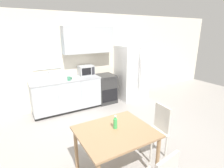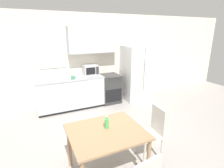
# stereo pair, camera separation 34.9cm
# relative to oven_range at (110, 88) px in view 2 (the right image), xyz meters

# --- Properties ---
(ground_plane) EXTENTS (12.00, 12.00, 0.00)m
(ground_plane) POSITION_rel_oven_range_xyz_m (-1.02, -2.00, -0.44)
(ground_plane) COLOR gray
(wall_back) EXTENTS (12.00, 0.38, 2.70)m
(wall_back) POSITION_rel_oven_range_xyz_m (-0.94, 0.32, 1.00)
(wall_back) COLOR beige
(wall_back) RESTS_ON ground_plane
(kitchen_counter) EXTENTS (1.87, 0.66, 0.92)m
(kitchen_counter) POSITION_rel_oven_range_xyz_m (-1.23, -0.00, 0.03)
(kitchen_counter) COLOR #333333
(kitchen_counter) RESTS_ON ground_plane
(oven_range) EXTENTS (0.59, 0.65, 0.88)m
(oven_range) POSITION_rel_oven_range_xyz_m (0.00, 0.00, 0.00)
(oven_range) COLOR #2D2D2D
(oven_range) RESTS_ON ground_plane
(refrigerator) EXTENTS (0.92, 0.82, 1.75)m
(refrigerator) POSITION_rel_oven_range_xyz_m (0.97, -0.07, 0.43)
(refrigerator) COLOR white
(refrigerator) RESTS_ON ground_plane
(kitchen_sink) EXTENTS (0.70, 0.41, 0.24)m
(kitchen_sink) POSITION_rel_oven_range_xyz_m (-1.62, 0.00, 0.50)
(kitchen_sink) COLOR #B7BABC
(kitchen_sink) RESTS_ON kitchen_counter
(microwave) EXTENTS (0.44, 0.32, 0.29)m
(microwave) POSITION_rel_oven_range_xyz_m (-0.56, 0.13, 0.63)
(microwave) COLOR #B7BABC
(microwave) RESTS_ON kitchen_counter
(coffee_mug) EXTENTS (0.12, 0.09, 0.10)m
(coffee_mug) POSITION_rel_oven_range_xyz_m (-1.18, -0.20, 0.54)
(coffee_mug) COLOR #3F8C66
(coffee_mug) RESTS_ON kitchen_counter
(dining_table) EXTENTS (1.09, 0.94, 0.77)m
(dining_table) POSITION_rel_oven_range_xyz_m (-1.27, -2.70, 0.22)
(dining_table) COLOR #997551
(dining_table) RESTS_ON ground_plane
(dining_chair_side) EXTENTS (0.43, 0.43, 0.93)m
(dining_chair_side) POSITION_rel_oven_range_xyz_m (-0.35, -2.66, 0.10)
(dining_chair_side) COLOR beige
(dining_chair_side) RESTS_ON ground_plane
(drink_bottle) EXTENTS (0.06, 0.06, 0.21)m
(drink_bottle) POSITION_rel_oven_range_xyz_m (-1.23, -2.64, 0.41)
(drink_bottle) COLOR #3FB259
(drink_bottle) RESTS_ON dining_table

